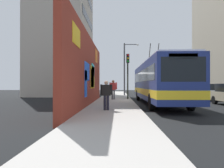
% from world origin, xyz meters
% --- Properties ---
extents(ground_plane, '(80.00, 80.00, 0.00)m').
position_xyz_m(ground_plane, '(0.00, 0.00, 0.00)').
color(ground_plane, black).
extents(sidewalk_slab, '(48.00, 3.20, 0.15)m').
position_xyz_m(sidewalk_slab, '(0.00, 1.60, 0.07)').
color(sidewalk_slab, '#ADA8A0').
rests_on(sidewalk_slab, ground_plane).
extents(graffiti_wall, '(14.38, 0.32, 4.84)m').
position_xyz_m(graffiti_wall, '(-3.81, 3.35, 2.42)').
color(graffiti_wall, maroon).
rests_on(graffiti_wall, ground_plane).
extents(building_far_left, '(11.05, 7.26, 19.09)m').
position_xyz_m(building_far_left, '(11.33, 9.20, 9.55)').
color(building_far_left, '#B2A899').
rests_on(building_far_left, ground_plane).
extents(city_bus, '(12.58, 2.52, 4.98)m').
position_xyz_m(city_bus, '(-1.97, -1.80, 1.78)').
color(city_bus, navy).
rests_on(city_bus, ground_plane).
extents(parked_car_white, '(4.12, 1.78, 1.58)m').
position_xyz_m(parked_car_white, '(2.54, -7.00, 0.83)').
color(parked_car_white, white).
rests_on(parked_car_white, ground_plane).
extents(pedestrian_near_wall, '(0.22, 0.64, 1.56)m').
position_xyz_m(pedestrian_near_wall, '(-7.10, 1.89, 1.05)').
color(pedestrian_near_wall, '#1E1E2D').
rests_on(pedestrian_near_wall, sidewalk_slab).
extents(pedestrian_midblock, '(0.24, 0.78, 1.78)m').
position_xyz_m(pedestrian_midblock, '(0.91, 1.72, 1.21)').
color(pedestrian_midblock, '#595960').
rests_on(pedestrian_midblock, sidewalk_slab).
extents(traffic_light, '(0.49, 0.28, 4.26)m').
position_xyz_m(traffic_light, '(1.34, 0.35, 3.01)').
color(traffic_light, '#2D382D').
rests_on(traffic_light, sidewalk_slab).
extents(street_lamp, '(0.44, 1.92, 6.67)m').
position_xyz_m(street_lamp, '(8.31, 0.23, 3.99)').
color(street_lamp, '#4C4C51').
rests_on(street_lamp, sidewalk_slab).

